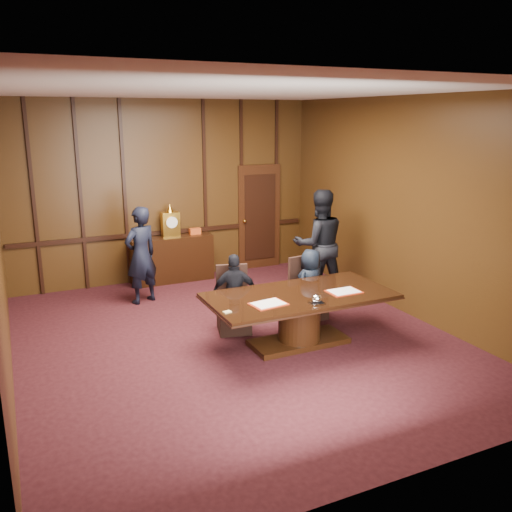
{
  "coord_description": "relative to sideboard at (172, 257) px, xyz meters",
  "views": [
    {
      "loc": [
        -2.85,
        -6.78,
        3.18
      ],
      "look_at": [
        0.62,
        0.66,
        1.05
      ],
      "focal_mm": 38.0,
      "sensor_mm": 36.0,
      "label": 1
    }
  ],
  "objects": [
    {
      "name": "folder_left",
      "position": [
        0.16,
        -3.97,
        0.28
      ],
      "size": [
        0.5,
        0.39,
        0.02
      ],
      "rotation": [
        0.0,
        0.0,
        0.13
      ],
      "color": "#A9290F",
      "rests_on": "conference_table"
    },
    {
      "name": "chair_left",
      "position": [
        0.11,
        -2.88,
        -0.19
      ],
      "size": [
        0.59,
        0.59,
        0.99
      ],
      "rotation": [
        0.0,
        0.0,
        -0.25
      ],
      "color": "black",
      "rests_on": "ground"
    },
    {
      "name": "conference_table",
      "position": [
        0.75,
        -3.76,
        0.02
      ],
      "size": [
        2.62,
        1.32,
        0.76
      ],
      "color": "black",
      "rests_on": "ground"
    },
    {
      "name": "signatory_left",
      "position": [
        0.1,
        -2.96,
        0.12
      ],
      "size": [
        0.77,
        0.51,
        1.22
      ],
      "primitive_type": "imported",
      "rotation": [
        0.0,
        0.0,
        2.81
      ],
      "color": "black",
      "rests_on": "ground"
    },
    {
      "name": "signatory_right",
      "position": [
        1.4,
        -2.96,
        0.09
      ],
      "size": [
        0.65,
        0.53,
        1.16
      ],
      "primitive_type": "imported",
      "rotation": [
        0.0,
        0.0,
        3.48
      ],
      "color": "black",
      "rests_on": "ground"
    },
    {
      "name": "chair_right",
      "position": [
        1.4,
        -2.88,
        -0.19
      ],
      "size": [
        0.55,
        0.55,
        0.99
      ],
      "rotation": [
        0.0,
        0.0,
        0.15
      ],
      "color": "black",
      "rests_on": "ground"
    },
    {
      "name": "room",
      "position": [
        0.07,
        -3.12,
        1.24
      ],
      "size": [
        7.0,
        7.04,
        3.5
      ],
      "color": "black",
      "rests_on": "ground"
    },
    {
      "name": "folder_right",
      "position": [
        1.36,
        -3.96,
        0.28
      ],
      "size": [
        0.46,
        0.33,
        0.02
      ],
      "rotation": [
        0.0,
        0.0,
        0.0
      ],
      "color": "#A9290F",
      "rests_on": "conference_table"
    },
    {
      "name": "witness_left",
      "position": [
        -0.83,
        -1.01,
        0.36
      ],
      "size": [
        0.73,
        0.61,
        1.7
      ],
      "primitive_type": "imported",
      "rotation": [
        0.0,
        0.0,
        3.53
      ],
      "color": "black",
      "rests_on": "ground"
    },
    {
      "name": "sideboard",
      "position": [
        0.0,
        0.0,
        0.0
      ],
      "size": [
        1.6,
        0.45,
        1.54
      ],
      "color": "black",
      "rests_on": "ground"
    },
    {
      "name": "notepad",
      "position": [
        -0.45,
        -4.02,
        0.28
      ],
      "size": [
        0.11,
        0.09,
        0.01
      ],
      "primitive_type": "cube",
      "rotation": [
        0.0,
        0.0,
        0.21
      ],
      "color": "#D7B569",
      "rests_on": "conference_table"
    },
    {
      "name": "inkstand",
      "position": [
        0.75,
        -4.21,
        0.33
      ],
      "size": [
        0.2,
        0.14,
        0.12
      ],
      "color": "white",
      "rests_on": "conference_table"
    },
    {
      "name": "witness_right",
      "position": [
        2.11,
        -2.04,
        0.49
      ],
      "size": [
        1.08,
        0.93,
        1.95
      ],
      "primitive_type": "imported",
      "rotation": [
        0.0,
        0.0,
        2.92
      ],
      "color": "black",
      "rests_on": "ground"
    }
  ]
}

